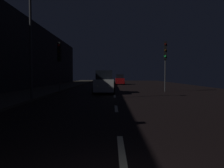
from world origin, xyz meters
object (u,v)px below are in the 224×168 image
traffic_light_far_left (59,56)px  car_distant_taillights (119,80)px  streetlamp_overhead (36,20)px  traffic_light_far_right (165,55)px  car_approaching_headlights (104,83)px

traffic_light_far_left → car_distant_taillights: traffic_light_far_left is taller
traffic_light_far_left → car_distant_taillights: bearing=168.9°
streetlamp_overhead → car_distant_taillights: (6.43, 25.94, -4.53)m
traffic_light_far_left → car_distant_taillights: 20.16m
car_distant_taillights → traffic_light_far_right: bearing=-166.3°
streetlamp_overhead → traffic_light_far_left: bearing=91.8°
streetlamp_overhead → car_approaching_headlights: (4.24, 6.63, -4.39)m
traffic_light_far_left → streetlamp_overhead: 7.33m
car_distant_taillights → car_approaching_headlights: bearing=173.5°
traffic_light_far_left → car_approaching_headlights: traffic_light_far_left is taller
traffic_light_far_left → traffic_light_far_right: (10.88, 1.56, 0.24)m
car_approaching_headlights → traffic_light_far_right: bearing=107.6°
traffic_light_far_right → car_approaching_headlights: bearing=-64.0°
car_approaching_headlights → streetlamp_overhead: bearing=-32.6°
car_distant_taillights → streetlamp_overhead: bearing=166.1°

